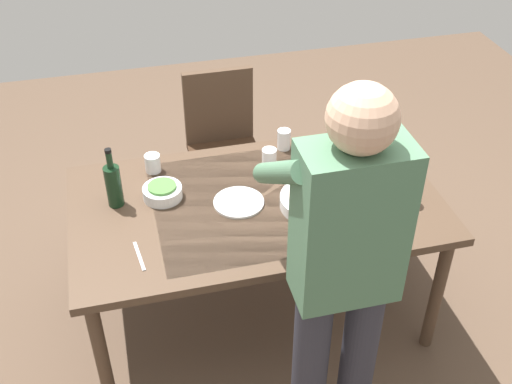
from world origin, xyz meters
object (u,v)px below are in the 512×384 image
Objects in this scene: side_bowl_salad at (162,191)px; serving_bowl_pasta at (313,200)px; chair_near at (223,139)px; wine_bottle at (113,184)px; dinner_plate_near at (239,202)px; water_cup_far_left at (284,139)px; person_server at (343,269)px; water_cup_near_left at (269,159)px; wine_glass_left at (408,183)px; water_cup_near_right at (153,163)px; wine_glass_right at (381,132)px; dining_table at (256,212)px.

serving_bowl_pasta is at bearing 160.59° from side_bowl_salad.
wine_bottle is at bearing 49.10° from chair_near.
dinner_plate_near is at bearing 167.01° from wine_bottle.
wine_bottle reaches higher than water_cup_far_left.
person_server reaches higher than water_cup_near_left.
person_server is (-0.11, 1.60, 0.43)m from chair_near.
water_cup_far_left reaches higher than side_bowl_salad.
water_cup_far_left is at bearing 115.88° from chair_near.
wine_glass_left is (-0.53, -0.58, -0.13)m from person_server.
wine_glass_left is 0.43m from serving_bowl_pasta.
wine_glass_left is at bearing -132.63° from person_server.
water_cup_near_left reaches higher than water_cup_near_right.
dinner_plate_near is at bearing 17.97° from wine_glass_right.
water_cup_near_right is 0.39× the size of dinner_plate_near.
chair_near is at bearing -57.89° from wine_glass_left.
water_cup_near_left reaches higher than side_bowl_salad.
water_cup_far_left reaches higher than dinner_plate_near.
person_server is at bearing 116.96° from water_cup_near_right.
serving_bowl_pasta is at bearing 157.30° from dining_table.
dining_table is 18.86× the size of water_cup_near_right.
water_cup_near_right is (1.14, -0.09, -0.06)m from wine_glass_right.
wine_bottle is 0.56m from dinner_plate_near.
water_cup_near_left is 1.03× the size of water_cup_far_left.
wine_glass_left reaches higher than serving_bowl_pasta.
chair_near is 0.72m from water_cup_near_right.
wine_bottle is (0.62, -0.13, 0.18)m from dining_table.
side_bowl_salad is at bearing 21.95° from water_cup_far_left.
dinner_plate_near is (-0.33, 0.12, -0.03)m from side_bowl_salad.
wine_bottle is 1.64× the size of side_bowl_salad.
water_cup_far_left is (-0.11, -1.13, -0.18)m from person_server.
wine_glass_right is (-0.58, -1.00, -0.13)m from person_server.
side_bowl_salad is 0.78× the size of dinner_plate_near.
dinner_plate_near is at bearing 83.66° from chair_near.
dinner_plate_near is (0.74, -0.17, -0.10)m from wine_glass_left.
water_cup_near_left is (-0.12, -0.23, 0.12)m from dining_table.
dining_table is 15.94× the size of water_cup_far_left.
dining_table is at bearing 176.55° from dinner_plate_near.
water_cup_near_right is at bearing -34.10° from serving_bowl_pasta.
wine_glass_right is (-1.33, -0.13, -0.01)m from wine_bottle.
water_cup_near_right is at bearing -85.47° from side_bowl_salad.
water_cup_near_left is at bearing -117.88° from dining_table.
water_cup_near_right is at bearing -131.03° from wine_bottle.
wine_glass_right reaches higher than water_cup_far_left.
water_cup_near_right is at bearing -39.43° from dining_table.
wine_glass_left is 0.84× the size of side_bowl_salad.
chair_near reaches higher than water_cup_near_left.
wine_bottle is 2.81× the size of water_cup_far_left.
side_bowl_salad is at bearing 179.77° from wine_bottle.
water_cup_far_left is 0.35× the size of serving_bowl_pasta.
serving_bowl_pasta reaches higher than dining_table.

